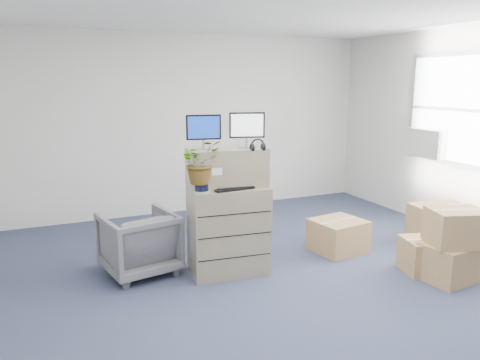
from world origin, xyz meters
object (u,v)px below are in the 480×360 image
object	(u,v)px
monitor_right	(247,128)
office_chair	(139,240)
filing_cabinet_lower	(228,230)
potted_plant	(200,168)
monitor_left	(204,130)
keyboard	(233,188)
water_bottle	(236,174)

from	to	relation	value
monitor_right	office_chair	xyz separation A→B (m)	(-1.13, 0.36, -1.21)
filing_cabinet_lower	potted_plant	distance (m)	0.81
monitor_left	office_chair	bearing A→B (deg)	165.66
filing_cabinet_lower	keyboard	size ratio (longest dim) A/B	2.13
monitor_left	keyboard	xyz separation A→B (m)	(0.26, -0.18, -0.60)
water_bottle	potted_plant	bearing A→B (deg)	-161.59
filing_cabinet_lower	monitor_left	world-z (taller)	monitor_left
monitor_right	monitor_left	bearing A→B (deg)	-169.18
keyboard	office_chair	size ratio (longest dim) A/B	0.60
monitor_left	office_chair	world-z (taller)	monitor_left
monitor_left	keyboard	bearing A→B (deg)	-23.71
water_bottle	office_chair	bearing A→B (deg)	163.91
monitor_left	potted_plant	bearing A→B (deg)	-111.96
water_bottle	potted_plant	size ratio (longest dim) A/B	0.45
monitor_right	water_bottle	size ratio (longest dim) A/B	1.56
filing_cabinet_lower	potted_plant	xyz separation A→B (m)	(-0.34, -0.08, 0.73)
potted_plant	office_chair	distance (m)	1.11
office_chair	water_bottle	bearing A→B (deg)	153.10
keyboard	filing_cabinet_lower	bearing A→B (deg)	91.58
filing_cabinet_lower	water_bottle	size ratio (longest dim) A/B	4.03
potted_plant	monitor_left	bearing A→B (deg)	57.43
filing_cabinet_lower	keyboard	bearing A→B (deg)	-77.39
water_bottle	office_chair	distance (m)	1.29
monitor_left	office_chair	size ratio (longest dim) A/B	0.48
water_bottle	keyboard	bearing A→B (deg)	-121.32
filing_cabinet_lower	water_bottle	distance (m)	0.62
potted_plant	office_chair	world-z (taller)	potted_plant
keyboard	potted_plant	world-z (taller)	potted_plant
keyboard	water_bottle	size ratio (longest dim) A/B	1.90
water_bottle	filing_cabinet_lower	bearing A→B (deg)	-149.18
water_bottle	potted_plant	xyz separation A→B (m)	(-0.46, -0.15, 0.13)
filing_cabinet_lower	potted_plant	world-z (taller)	potted_plant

